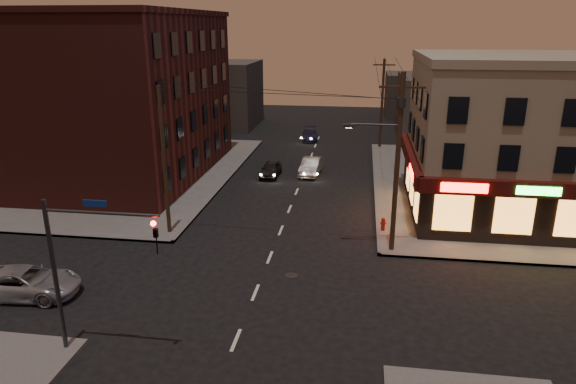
% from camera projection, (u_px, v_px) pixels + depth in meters
% --- Properties ---
extents(ground, '(120.00, 120.00, 0.00)m').
position_uv_depth(ground, '(255.00, 293.00, 25.03)').
color(ground, black).
rests_on(ground, ground).
extents(sidewalk_ne, '(24.00, 28.00, 0.15)m').
position_uv_depth(sidewalk_ne, '(528.00, 189.00, 40.44)').
color(sidewalk_ne, '#514F4C').
rests_on(sidewalk_ne, ground).
extents(sidewalk_nw, '(24.00, 28.00, 0.15)m').
position_uv_depth(sidewalk_nw, '(99.00, 171.00, 45.30)').
color(sidewalk_nw, '#514F4C').
rests_on(sidewalk_nw, ground).
extents(pizza_building, '(15.85, 12.85, 10.50)m').
position_uv_depth(pizza_building, '(531.00, 137.00, 33.84)').
color(pizza_building, gray).
rests_on(pizza_building, sidewalk_ne).
extents(brick_apartment, '(12.00, 20.00, 13.00)m').
position_uv_depth(brick_apartment, '(129.00, 97.00, 42.78)').
color(brick_apartment, '#4A1B17').
rests_on(brick_apartment, sidewalk_nw).
extents(bg_building_ne_a, '(10.00, 12.00, 7.00)m').
position_uv_depth(bg_building_ne_a, '(445.00, 108.00, 57.78)').
color(bg_building_ne_a, '#3F3D3A').
rests_on(bg_building_ne_a, ground).
extents(bg_building_nw, '(9.00, 10.00, 8.00)m').
position_uv_depth(bg_building_nw, '(221.00, 94.00, 65.03)').
color(bg_building_nw, '#3F3D3A').
rests_on(bg_building_nw, ground).
extents(bg_building_ne_b, '(8.00, 8.00, 6.00)m').
position_uv_depth(bg_building_ne_b, '(415.00, 95.00, 71.37)').
color(bg_building_ne_b, '#3F3D3A').
rests_on(bg_building_ne_b, ground).
extents(utility_pole_main, '(4.20, 0.44, 10.00)m').
position_uv_depth(utility_pole_main, '(396.00, 154.00, 27.78)').
color(utility_pole_main, '#382619').
rests_on(utility_pole_main, sidewalk_ne).
extents(utility_pole_far, '(0.26, 0.26, 9.00)m').
position_uv_depth(utility_pole_far, '(382.00, 104.00, 52.75)').
color(utility_pole_far, '#382619').
rests_on(utility_pole_far, sidewalk_ne).
extents(utility_pole_west, '(0.24, 0.24, 9.00)m').
position_uv_depth(utility_pole_west, '(164.00, 162.00, 30.61)').
color(utility_pole_west, '#382619').
rests_on(utility_pole_west, sidewalk_nw).
extents(traffic_signal, '(4.49, 0.32, 6.47)m').
position_uv_depth(traffic_signal, '(77.00, 257.00, 19.21)').
color(traffic_signal, '#333538').
rests_on(traffic_signal, ground).
extents(suv_cross, '(5.30, 2.78, 1.42)m').
position_uv_depth(suv_cross, '(25.00, 282.00, 24.54)').
color(suv_cross, gray).
rests_on(suv_cross, ground).
extents(sedan_near, '(1.60, 3.76, 1.27)m').
position_uv_depth(sedan_near, '(271.00, 169.00, 43.90)').
color(sedan_near, black).
rests_on(sedan_near, ground).
extents(sedan_mid, '(1.85, 4.42, 1.42)m').
position_uv_depth(sedan_mid, '(311.00, 166.00, 44.50)').
color(sedan_mid, gray).
rests_on(sedan_mid, ground).
extents(sedan_far, '(2.10, 4.38, 1.23)m').
position_uv_depth(sedan_far, '(310.00, 135.00, 57.61)').
color(sedan_far, '#1B1B36').
rests_on(sedan_far, ground).
extents(fire_hydrant, '(0.37, 0.37, 0.85)m').
position_uv_depth(fire_hydrant, '(383.00, 223.00, 32.07)').
color(fire_hydrant, '#A01A0E').
rests_on(fire_hydrant, sidewalk_ne).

